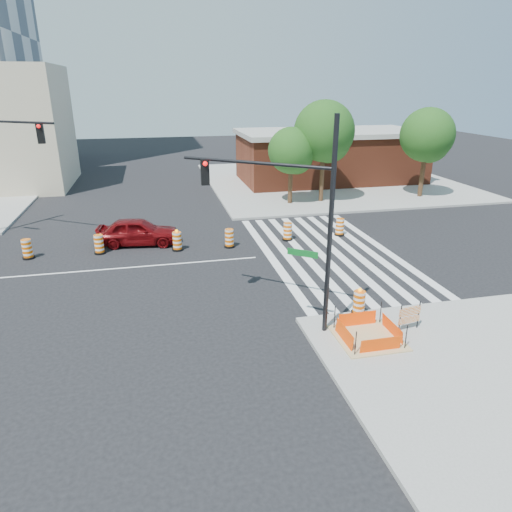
% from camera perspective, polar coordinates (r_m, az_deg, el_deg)
% --- Properties ---
extents(ground, '(120.00, 120.00, 0.00)m').
position_cam_1_polar(ground, '(23.35, -17.07, -1.52)').
color(ground, black).
rests_on(ground, ground).
extents(sidewalk_ne, '(22.00, 22.00, 0.15)m').
position_cam_1_polar(sidewalk_ne, '(43.53, 9.05, 9.31)').
color(sidewalk_ne, gray).
rests_on(sidewalk_ne, ground).
extents(crosswalk_east, '(6.75, 13.50, 0.01)m').
position_cam_1_polar(crosswalk_east, '(24.86, 8.86, 0.54)').
color(crosswalk_east, silver).
rests_on(crosswalk_east, ground).
extents(lane_centerline, '(14.00, 0.12, 0.01)m').
position_cam_1_polar(lane_centerline, '(23.35, -17.07, -1.51)').
color(lane_centerline, silver).
rests_on(lane_centerline, ground).
extents(excavation_pit, '(2.20, 2.20, 0.90)m').
position_cam_1_polar(excavation_pit, '(16.58, 13.82, -9.77)').
color(excavation_pit, tan).
rests_on(excavation_pit, ground).
extents(brick_storefront, '(16.50, 8.50, 4.60)m').
position_cam_1_polar(brick_storefront, '(43.15, 9.22, 12.23)').
color(brick_storefront, maroon).
rests_on(brick_storefront, ground).
extents(red_coupe, '(4.66, 2.36, 1.52)m').
position_cam_1_polar(red_coupe, '(26.32, -14.56, 2.99)').
color(red_coupe, '#61080B').
rests_on(red_coupe, ground).
extents(signal_pole_se, '(4.54, 3.58, 7.49)m').
position_cam_1_polar(signal_pole_se, '(15.64, 3.88, 6.35)').
color(signal_pole_se, black).
rests_on(signal_pole_se, ground).
extents(pit_drum, '(0.56, 0.56, 1.10)m').
position_cam_1_polar(pit_drum, '(17.97, 12.74, -5.78)').
color(pit_drum, black).
rests_on(pit_drum, ground).
extents(barricade, '(0.90, 0.18, 1.06)m').
position_cam_1_polar(barricade, '(17.29, 18.65, -7.03)').
color(barricade, '#E45E04').
rests_on(barricade, ground).
extents(tree_north_c, '(3.39, 3.33, 5.66)m').
position_cam_1_polar(tree_north_c, '(33.79, 4.47, 12.68)').
color(tree_north_c, '#382314').
rests_on(tree_north_c, ground).
extents(tree_north_d, '(4.40, 4.40, 7.49)m').
position_cam_1_polar(tree_north_d, '(34.56, 8.55, 14.75)').
color(tree_north_d, '#382314').
rests_on(tree_north_d, ground).
extents(tree_north_e, '(4.07, 4.06, 6.90)m').
position_cam_1_polar(tree_north_e, '(38.09, 20.61, 13.63)').
color(tree_north_e, '#382314').
rests_on(tree_north_e, ground).
extents(median_drum_2, '(0.60, 0.60, 1.02)m').
position_cam_1_polar(median_drum_2, '(26.26, -26.68, 0.71)').
color(median_drum_2, black).
rests_on(median_drum_2, ground).
extents(median_drum_3, '(0.60, 0.60, 1.02)m').
position_cam_1_polar(median_drum_3, '(25.57, -19.02, 1.32)').
color(median_drum_3, black).
rests_on(median_drum_3, ground).
extents(median_drum_4, '(0.60, 0.60, 1.18)m').
position_cam_1_polar(median_drum_4, '(25.00, -9.82, 1.77)').
color(median_drum_4, black).
rests_on(median_drum_4, ground).
extents(median_drum_5, '(0.60, 0.60, 1.02)m').
position_cam_1_polar(median_drum_5, '(25.18, -3.36, 2.16)').
color(median_drum_5, black).
rests_on(median_drum_5, ground).
extents(median_drum_6, '(0.60, 0.60, 1.02)m').
position_cam_1_polar(median_drum_6, '(26.34, 3.97, 2.99)').
color(median_drum_6, black).
rests_on(median_drum_6, ground).
extents(median_drum_7, '(0.60, 0.60, 1.02)m').
position_cam_1_polar(median_drum_7, '(27.59, 10.42, 3.51)').
color(median_drum_7, black).
rests_on(median_drum_7, ground).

